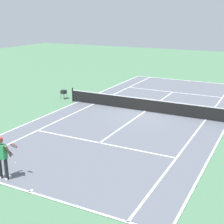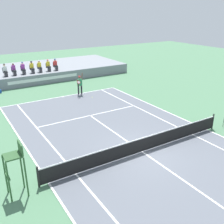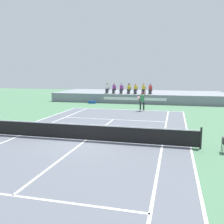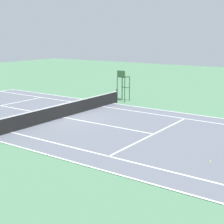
% 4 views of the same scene
% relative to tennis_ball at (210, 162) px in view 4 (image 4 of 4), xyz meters
% --- Properties ---
extents(ground_plane, '(80.00, 80.00, 0.00)m').
position_rel_tennis_ball_xyz_m(ground_plane, '(-2.22, -10.22, -0.03)').
color(ground_plane, '#4C7A56').
extents(court, '(11.08, 23.88, 0.03)m').
position_rel_tennis_ball_xyz_m(court, '(-2.22, -10.22, -0.02)').
color(court, slate).
rests_on(court, ground).
extents(net, '(11.98, 0.10, 1.07)m').
position_rel_tennis_ball_xyz_m(net, '(-2.22, -10.22, 0.49)').
color(net, black).
rests_on(net, ground).
extents(tennis_ball, '(0.07, 0.07, 0.07)m').
position_rel_tennis_ball_xyz_m(tennis_ball, '(0.00, 0.00, 0.00)').
color(tennis_ball, '#D1E533').
rests_on(tennis_ball, ground).
extents(umpire_chair, '(0.77, 0.77, 2.44)m').
position_rel_tennis_ball_xyz_m(umpire_chair, '(-9.02, -10.22, 1.52)').
color(umpire_chair, '#2D562D').
rests_on(umpire_chair, ground).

